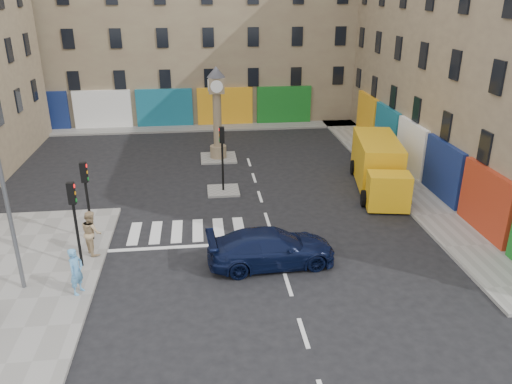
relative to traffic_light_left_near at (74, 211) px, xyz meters
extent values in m
plane|color=black|center=(8.30, -0.20, -2.62)|extent=(120.00, 120.00, 0.00)
cube|color=gray|center=(17.00, 9.80, -2.55)|extent=(2.60, 30.00, 0.15)
cube|color=gray|center=(4.30, 22.00, -2.55)|extent=(32.00, 2.40, 0.15)
cube|color=gray|center=(6.30, 7.80, -2.56)|extent=(1.80, 1.80, 0.12)
cube|color=gray|center=(6.30, 13.80, -2.56)|extent=(2.40, 2.40, 0.12)
cube|color=#927F60|center=(23.30, 9.80, 5.38)|extent=(10.00, 30.00, 16.00)
cube|color=#8C7E5D|center=(4.30, 27.80, 5.88)|extent=(32.00, 10.00, 17.00)
cylinder|color=black|center=(0.00, 0.00, -1.07)|extent=(0.12, 0.12, 2.80)
cube|color=black|center=(0.00, 0.00, 0.78)|extent=(0.28, 0.22, 0.90)
cylinder|color=black|center=(0.00, 2.40, -1.07)|extent=(0.12, 0.12, 2.80)
cube|color=black|center=(0.00, 2.40, 0.78)|extent=(0.28, 0.22, 0.90)
cylinder|color=black|center=(6.30, 7.80, -1.10)|extent=(0.12, 0.12, 2.80)
cube|color=black|center=(6.30, 7.80, 0.75)|extent=(0.28, 0.22, 0.90)
cylinder|color=#595B60|center=(-1.90, -1.40, 1.53)|extent=(0.16, 0.16, 8.00)
cylinder|color=#927F60|center=(6.30, 13.80, -2.10)|extent=(1.10, 1.10, 0.80)
cylinder|color=#927F60|center=(6.30, 13.80, 0.10)|extent=(0.56, 0.56, 3.60)
cube|color=#927F60|center=(6.30, 13.80, 2.40)|extent=(1.00, 1.00, 1.00)
cylinder|color=white|center=(6.30, 13.28, 2.40)|extent=(0.80, 0.06, 0.80)
cone|color=#333338|center=(6.30, 13.80, 3.25)|extent=(1.20, 1.20, 0.70)
imported|color=black|center=(7.87, -0.55, -1.84)|extent=(5.50, 2.55, 1.56)
cube|color=#F0AE14|center=(15.42, 8.23, -1.21)|extent=(3.20, 5.74, 2.60)
cube|color=#F0AE14|center=(14.69, 4.23, -1.55)|extent=(2.36, 1.72, 1.92)
cube|color=black|center=(14.68, 4.17, -1.09)|extent=(2.07, 1.35, 0.79)
cylinder|color=black|center=(13.66, 4.88, -2.17)|extent=(0.44, 0.94, 0.90)
cylinder|color=black|center=(15.89, 4.47, -2.17)|extent=(0.44, 0.94, 0.90)
cylinder|color=black|center=(14.55, 9.77, -2.17)|extent=(0.44, 0.94, 0.90)
cylinder|color=black|center=(16.78, 9.37, -2.17)|extent=(0.44, 0.94, 0.90)
imported|color=#5B9DD1|center=(0.30, -2.03, -1.54)|extent=(0.68, 0.80, 1.86)
imported|color=tan|center=(0.30, 1.06, -1.48)|extent=(1.12, 1.20, 1.97)
camera|label=1|loc=(5.11, -18.74, 8.23)|focal=35.00mm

